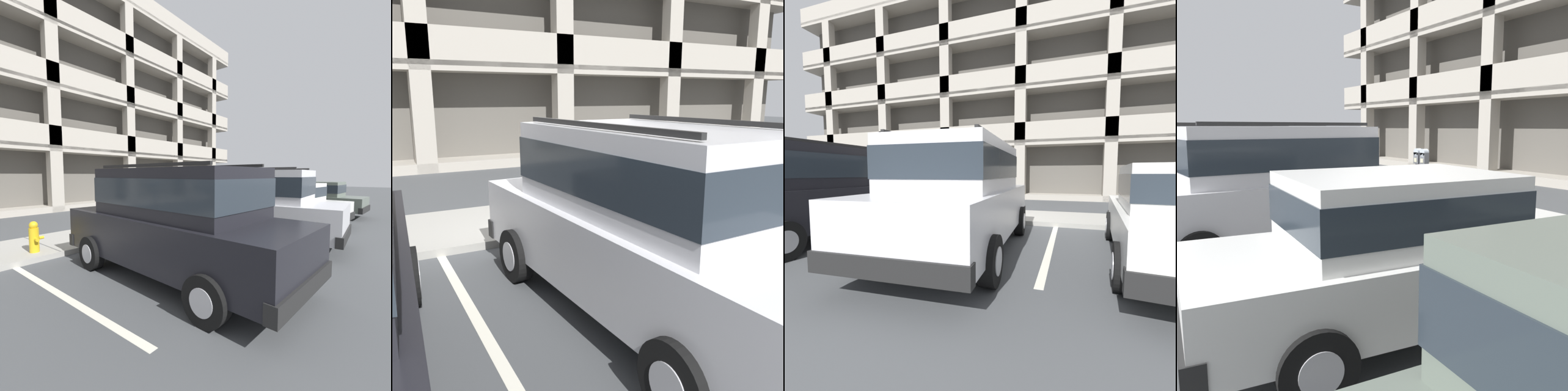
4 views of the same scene
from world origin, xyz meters
The scene contains 10 objects.
ground_plane centered at (0.00, 0.00, -0.05)m, with size 80.00×80.00×0.10m.
sidewalk centered at (0.00, 1.30, 0.06)m, with size 40.00×2.20×0.12m.
parking_stall_lines centered at (1.63, -1.40, 0.00)m, with size 13.16×4.80×0.01m.
silver_suv centered at (0.06, -2.51, 1.09)m, with size 2.21×4.88×2.03m.
red_sedan centered at (-3.19, -2.59, 1.09)m, with size 2.24×4.89×2.03m.
dark_hatchback centered at (3.50, -2.35, 0.82)m, with size 2.13×4.62×1.54m.
blue_coupe centered at (6.28, -2.61, 0.82)m, with size 2.04×4.58×1.54m.
parking_meter_near centered at (0.13, 0.35, 1.19)m, with size 0.35×0.12×1.44m.
parking_garage centered at (-0.73, 12.98, 6.03)m, with size 32.00×10.00×13.25m.
fire_hydrant centered at (-4.38, 0.65, 0.46)m, with size 0.30×0.30×0.70m.
Camera 1 is at (-6.68, -5.76, 1.86)m, focal length 24.00 mm.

